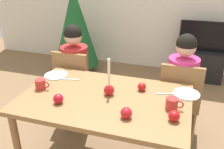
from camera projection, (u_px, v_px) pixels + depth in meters
name	position (u px, v px, depth m)	size (l,w,h in m)	color
dining_table	(105.00, 106.00, 2.13)	(1.40, 0.90, 0.75)	olive
chair_left	(75.00, 82.00, 2.87)	(0.40, 0.40, 0.90)	olive
chair_right	(179.00, 98.00, 2.56)	(0.40, 0.40, 0.90)	olive
person_left_child	(76.00, 77.00, 2.88)	(0.30, 0.30, 1.17)	#33384C
person_right_child	(180.00, 91.00, 2.56)	(0.30, 0.30, 1.17)	#33384C
tv_stand	(201.00, 65.00, 4.06)	(0.64, 0.40, 0.48)	black
tv	(206.00, 36.00, 3.87)	(0.79, 0.05, 0.46)	black
christmas_tree	(75.00, 26.00, 4.12)	(0.75, 0.75, 1.53)	brown
candle_centerpiece	(109.00, 88.00, 2.10)	(0.09, 0.09, 0.33)	red
plate_left	(56.00, 75.00, 2.47)	(0.22, 0.22, 0.01)	silver
plate_right	(186.00, 94.00, 2.13)	(0.22, 0.22, 0.01)	silver
mug_left	(41.00, 84.00, 2.21)	(0.13, 0.09, 0.09)	#B72D2D
mug_right	(172.00, 104.00, 1.91)	(0.14, 0.09, 0.09)	#B72D2D
fork_left	(70.00, 79.00, 2.39)	(0.18, 0.01, 0.01)	silver
fork_right	(166.00, 94.00, 2.13)	(0.18, 0.01, 0.01)	silver
apple_near_candle	(142.00, 87.00, 2.18)	(0.07, 0.07, 0.07)	#B41719
apple_by_left_plate	(174.00, 116.00, 1.77)	(0.08, 0.08, 0.08)	red
apple_by_right_mug	(58.00, 99.00, 1.99)	(0.08, 0.08, 0.08)	#B6111F
apple_far_edge	(126.00, 113.00, 1.80)	(0.09, 0.09, 0.09)	red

